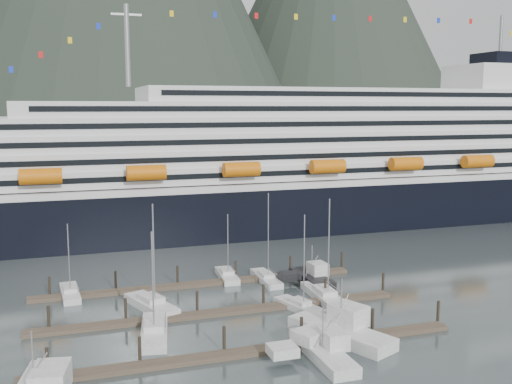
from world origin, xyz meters
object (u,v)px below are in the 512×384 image
at_px(sailboat_c, 154,333).
at_px(sailboat_g, 266,279).
at_px(sailboat_a, 151,305).
at_px(sailboat_d, 325,297).
at_px(sailboat_e, 70,293).
at_px(sailboat_f, 227,276).
at_px(trawler_e, 311,277).
at_px(sailboat_h, 300,307).
at_px(trawler_d, 340,331).
at_px(trawler_c, 321,350).
at_px(cruise_ship, 311,171).

distance_m(sailboat_c, sailboat_g, 25.68).
height_order(sailboat_a, sailboat_g, sailboat_a).
bearing_deg(sailboat_a, sailboat_d, -118.44).
distance_m(sailboat_e, sailboat_f, 23.31).
distance_m(sailboat_f, trawler_e, 12.99).
bearing_deg(sailboat_g, trawler_e, -113.59).
relative_size(sailboat_g, sailboat_h, 1.07).
distance_m(sailboat_c, trawler_d, 21.39).
distance_m(sailboat_h, trawler_d, 10.71).
xyz_separation_m(sailboat_c, sailboat_d, (24.30, 5.78, -0.00)).
bearing_deg(sailboat_d, sailboat_f, 37.61).
relative_size(sailboat_a, sailboat_f, 1.38).
distance_m(sailboat_e, trawler_e, 35.02).
bearing_deg(sailboat_g, sailboat_e, 87.20).
bearing_deg(trawler_c, sailboat_c, 54.24).
relative_size(sailboat_e, sailboat_f, 1.02).
bearing_deg(trawler_e, sailboat_g, 62.61).
bearing_deg(trawler_d, sailboat_c, 44.99).
relative_size(cruise_ship, trawler_d, 15.47).
bearing_deg(sailboat_c, sailboat_h, -71.01).
bearing_deg(sailboat_e, sailboat_h, -121.80).
bearing_deg(sailboat_h, sailboat_e, 43.81).
bearing_deg(trawler_e, sailboat_e, 79.45).
xyz_separation_m(sailboat_a, trawler_e, (24.66, 4.15, 0.38)).
relative_size(sailboat_d, trawler_d, 1.09).
height_order(sailboat_g, trawler_d, sailboat_g).
xyz_separation_m(sailboat_g, trawler_e, (6.17, -2.83, 0.42)).
relative_size(sailboat_f, trawler_c, 0.89).
relative_size(sailboat_e, sailboat_h, 0.82).
relative_size(sailboat_a, sailboat_h, 1.11).
relative_size(sailboat_a, trawler_d, 1.08).
height_order(sailboat_a, trawler_e, sailboat_a).
relative_size(cruise_ship, trawler_e, 21.28).
bearing_deg(sailboat_f, sailboat_c, 148.55).
relative_size(cruise_ship, sailboat_a, 14.31).
bearing_deg(sailboat_c, sailboat_e, 35.85).
distance_m(cruise_ship, trawler_d, 69.67).
relative_size(sailboat_e, trawler_d, 0.80).
height_order(cruise_ship, sailboat_g, cruise_ship).
bearing_deg(trawler_d, sailboat_a, 23.48).
bearing_deg(trawler_c, cruise_ship, -22.44).
height_order(cruise_ship, sailboat_a, cruise_ship).
bearing_deg(sailboat_f, sailboat_g, -118.18).
bearing_deg(sailboat_g, sailboat_h, -179.62).
xyz_separation_m(sailboat_h, trawler_c, (-3.56, -14.58, 0.40)).
distance_m(sailboat_g, trawler_d, 24.27).
distance_m(cruise_ship, trawler_c, 74.77).
height_order(sailboat_c, sailboat_g, sailboat_g).
distance_m(sailboat_d, sailboat_e, 35.58).
distance_m(trawler_c, trawler_d, 5.65).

